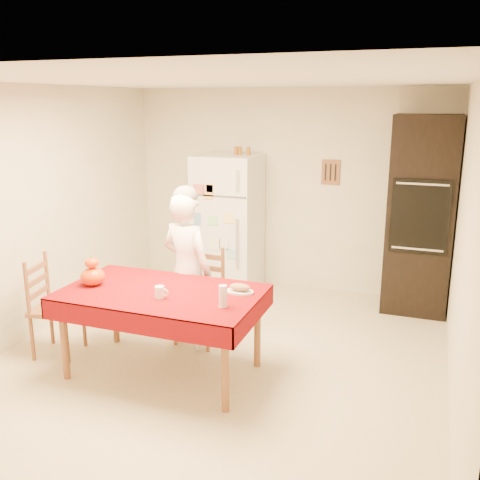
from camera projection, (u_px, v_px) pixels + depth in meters
The scene contains 17 objects.
floor at pixel (220, 358), 5.00m from camera, with size 4.50×4.50×0.00m, color #C5B08E.
room_shell at pixel (219, 186), 4.59m from camera, with size 4.02×4.52×2.51m.
refrigerator at pixel (228, 223), 6.71m from camera, with size 0.75×0.74×1.70m.
oven_cabinet at pixel (421, 216), 5.93m from camera, with size 0.70×0.62×2.20m.
dining_table at pixel (162, 299), 4.58m from camera, with size 1.70×1.00×0.76m.
chair_far at pixel (202, 291), 5.29m from camera, with size 0.45×0.43×0.95m.
chair_left at pixel (50, 303), 4.99m from camera, with size 0.47×0.49×0.95m.
seated_woman at pixel (187, 270), 5.11m from camera, with size 0.56×0.36×1.52m, color white.
coffee_mug at pixel (160, 292), 4.39m from camera, with size 0.08×0.08×0.10m, color white.
pumpkin_lower at pixel (93, 276), 4.69m from camera, with size 0.21×0.21×0.16m, color #DE5205.
pumpkin_upper at pixel (92, 263), 4.66m from camera, with size 0.12×0.12×0.09m, color #DD4905.
wine_glass at pixel (223, 296), 4.19m from camera, with size 0.07×0.07×0.18m, color white.
bread_plate at pixel (240, 292), 4.52m from camera, with size 0.24×0.24×0.02m, color silver.
bread_loaf at pixel (240, 287), 4.51m from camera, with size 0.18×0.10×0.06m, color #A1764F.
spice_jar_left at pixel (236, 151), 6.50m from camera, with size 0.05×0.05×0.10m, color #93541A.
spice_jar_mid at pixel (240, 151), 6.48m from camera, with size 0.05×0.05×0.10m, color #8C5719.
spice_jar_right at pixel (248, 151), 6.45m from camera, with size 0.05×0.05×0.10m, color #91561A.
Camera 1 is at (1.74, -4.22, 2.33)m, focal length 40.00 mm.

